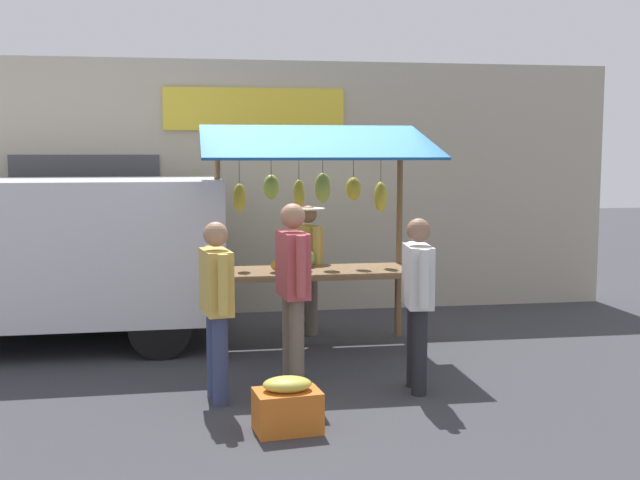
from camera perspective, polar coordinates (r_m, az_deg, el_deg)
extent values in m
plane|color=#38383D|center=(9.00, -0.31, -7.72)|extent=(40.00, 40.00, 0.00)
cube|color=#B2A893|center=(10.92, -2.10, 3.79)|extent=(9.00, 0.25, 3.40)
cube|color=yellow|center=(10.73, -4.72, 9.34)|extent=(2.40, 0.06, 0.56)
cube|color=#47474C|center=(10.83, -16.37, 0.33)|extent=(1.90, 0.04, 2.10)
cube|color=brown|center=(8.83, -0.31, -2.33)|extent=(2.20, 0.90, 0.05)
cylinder|color=brown|center=(8.43, -6.93, -5.84)|extent=(0.06, 0.06, 0.83)
cylinder|color=brown|center=(8.75, 6.86, -5.38)|extent=(0.06, 0.06, 0.83)
cylinder|color=brown|center=(9.19, -7.13, -4.82)|extent=(0.06, 0.06, 0.83)
cylinder|color=brown|center=(9.49, 5.56, -4.45)|extent=(0.06, 0.06, 0.83)
cylinder|color=brown|center=(9.08, -7.32, -0.10)|extent=(0.07, 0.07, 2.35)
cylinder|color=brown|center=(9.39, 5.71, 0.13)|extent=(0.07, 0.07, 2.35)
cylinder|color=brown|center=(9.12, -0.71, 6.11)|extent=(2.12, 0.06, 0.06)
cube|color=#19518C|center=(8.58, -0.16, 7.10)|extent=(2.50, 1.46, 0.39)
cylinder|color=brown|center=(9.24, 4.39, 5.14)|extent=(0.01, 0.01, 0.31)
ellipsoid|color=yellow|center=(9.25, 4.37, 3.10)|extent=(0.18, 0.21, 0.35)
cylinder|color=brown|center=(9.20, 2.42, 5.32)|extent=(0.01, 0.01, 0.25)
ellipsoid|color=yellow|center=(9.21, 2.41, 3.69)|extent=(0.24, 0.24, 0.27)
cylinder|color=brown|center=(9.12, 0.19, 5.47)|extent=(0.01, 0.01, 0.20)
ellipsoid|color=#B2CC4C|center=(9.13, 0.19, 3.77)|extent=(0.19, 0.15, 0.34)
cylinder|color=brown|center=(9.11, -1.53, 5.23)|extent=(0.01, 0.01, 0.28)
ellipsoid|color=yellow|center=(9.12, -1.52, 3.27)|extent=(0.19, 0.19, 0.34)
cylinder|color=brown|center=(9.07, -3.53, 5.40)|extent=(0.01, 0.01, 0.22)
ellipsoid|color=#B2CC4C|center=(9.08, -3.52, 3.82)|extent=(0.26, 0.25, 0.28)
cylinder|color=brown|center=(9.03, -5.82, 5.07)|extent=(0.01, 0.01, 0.32)
ellipsoid|color=yellow|center=(9.04, -5.80, 3.03)|extent=(0.20, 0.21, 0.32)
sphere|color=#729E4C|center=(9.06, -0.99, -1.32)|extent=(0.20, 0.20, 0.20)
ellipsoid|color=orange|center=(8.73, -2.87, -1.82)|extent=(0.25, 0.20, 0.14)
cylinder|color=#726656|center=(9.76, -1.09, -4.30)|extent=(0.14, 0.14, 0.77)
cylinder|color=#726656|center=(9.53, -0.59, -4.57)|extent=(0.14, 0.14, 0.77)
cube|color=gold|center=(9.54, -0.85, -0.57)|extent=(0.30, 0.50, 0.54)
cylinder|color=gold|center=(9.81, -1.41, -0.25)|extent=(0.09, 0.09, 0.50)
cylinder|color=gold|center=(9.27, -0.26, -0.64)|extent=(0.09, 0.09, 0.50)
sphere|color=#8C664C|center=(9.50, -0.85, 1.86)|extent=(0.21, 0.21, 0.21)
cylinder|color=beige|center=(9.50, -0.85, 2.24)|extent=(0.40, 0.40, 0.02)
cylinder|color=#726656|center=(7.34, -1.68, -7.55)|extent=(0.14, 0.14, 0.85)
cylinder|color=#726656|center=(7.61, -2.19, -7.05)|extent=(0.14, 0.14, 0.85)
cube|color=#BF4C51|center=(7.34, -1.96, -1.77)|extent=(0.27, 0.54, 0.60)
cylinder|color=#BF4C51|center=(7.03, -1.36, -1.93)|extent=(0.09, 0.09, 0.55)
cylinder|color=#BF4C51|center=(7.64, -2.52, -1.26)|extent=(0.09, 0.09, 0.55)
sphere|color=#A87A5B|center=(7.29, -1.98, 1.73)|extent=(0.23, 0.23, 0.23)
cylinder|color=navy|center=(6.98, -7.17, -8.60)|extent=(0.14, 0.14, 0.79)
cylinder|color=navy|center=(7.23, -7.58, -8.09)|extent=(0.14, 0.14, 0.79)
cube|color=gold|center=(6.97, -7.46, -2.99)|extent=(0.29, 0.50, 0.56)
cylinder|color=gold|center=(6.68, -6.96, -3.20)|extent=(0.09, 0.09, 0.51)
cylinder|color=gold|center=(7.25, -7.91, -2.45)|extent=(0.09, 0.09, 0.51)
sphere|color=#A87A5B|center=(6.91, -7.51, 0.42)|extent=(0.22, 0.22, 0.22)
cylinder|color=#232328|center=(7.27, 7.16, -7.99)|extent=(0.14, 0.14, 0.79)
cylinder|color=#232328|center=(7.52, 6.79, -7.50)|extent=(0.14, 0.14, 0.79)
cube|color=silver|center=(7.26, 7.04, -2.58)|extent=(0.27, 0.50, 0.56)
cylinder|color=silver|center=(6.97, 7.49, -2.78)|extent=(0.09, 0.09, 0.51)
cylinder|color=silver|center=(7.55, 6.63, -2.06)|extent=(0.09, 0.09, 0.51)
sphere|color=#8C664C|center=(7.21, 7.09, 0.70)|extent=(0.22, 0.22, 0.22)
cube|color=silver|center=(9.48, -20.49, -0.61)|extent=(4.43, 1.92, 1.55)
cylinder|color=black|center=(8.63, -11.42, -6.21)|extent=(0.66, 0.19, 0.66)
cylinder|color=black|center=(10.27, -11.22, -4.20)|extent=(0.66, 0.19, 0.66)
cube|color=#D1661E|center=(6.38, -2.36, -12.15)|extent=(0.55, 0.42, 0.33)
ellipsoid|color=gold|center=(6.32, -2.37, -10.31)|extent=(0.39, 0.27, 0.12)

